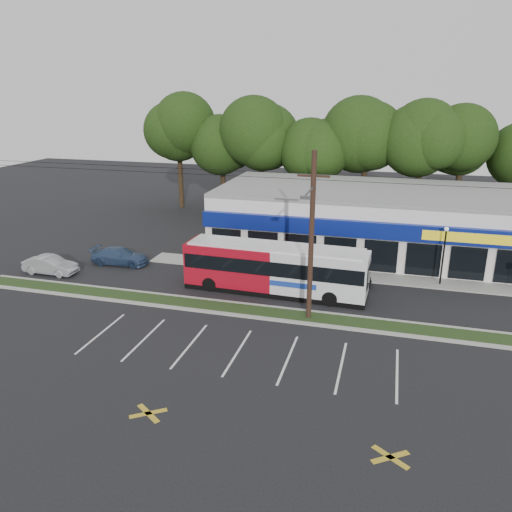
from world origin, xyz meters
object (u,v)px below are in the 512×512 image
object	(u,v)px
lamp_post	(444,249)
car_silver	(50,265)
car_dark	(340,276)
metrobus	(275,268)
car_blue	(120,256)
utility_pole	(308,232)
pedestrian_b	(320,263)
pedestrian_a	(346,266)

from	to	relation	value
lamp_post	car_silver	world-z (taller)	lamp_post
car_dark	car_silver	world-z (taller)	car_dark
car_dark	metrobus	bearing A→B (deg)	112.94
lamp_post	car_blue	xyz separation A→B (m)	(-24.00, -1.97, -2.01)
utility_pole	metrobus	xyz separation A→B (m)	(-2.74, 3.57, -3.66)
lamp_post	car_blue	distance (m)	24.17
metrobus	car_blue	size ratio (longest dim) A/B	2.75
car_silver	car_blue	size ratio (longest dim) A/B	0.90
lamp_post	car_silver	xyz separation A→B (m)	(-27.87, -5.30, -2.00)
metrobus	pedestrian_b	world-z (taller)	metrobus
utility_pole	pedestrian_a	bearing A→B (deg)	78.16
pedestrian_a	lamp_post	bearing A→B (deg)	156.90
car_dark	utility_pole	bearing A→B (deg)	160.14
lamp_post	metrobus	world-z (taller)	lamp_post
metrobus	car_silver	distance (m)	17.03
pedestrian_a	pedestrian_b	world-z (taller)	pedestrian_b
metrobus	pedestrian_a	world-z (taller)	metrobus
metrobus	car_silver	xyz separation A→B (m)	(-16.96, -1.00, -1.08)
lamp_post	metrobus	bearing A→B (deg)	-158.49
pedestrian_b	car_silver	bearing A→B (deg)	42.31
utility_pole	pedestrian_a	size ratio (longest dim) A/B	27.79
utility_pole	pedestrian_a	distance (m)	8.96
utility_pole	pedestrian_b	world-z (taller)	utility_pole
pedestrian_b	car_dark	bearing A→B (deg)	163.23
lamp_post	utility_pole	bearing A→B (deg)	-136.05
lamp_post	pedestrian_a	xyz separation A→B (m)	(-6.58, -0.30, -1.77)
metrobus	pedestrian_a	xyz separation A→B (m)	(4.33, 4.00, -0.86)
car_silver	car_dark	bearing A→B (deg)	-80.57
utility_pole	metrobus	bearing A→B (deg)	127.51
car_silver	pedestrian_b	bearing A→B (deg)	-75.16
utility_pole	lamp_post	xyz separation A→B (m)	(8.17, 7.87, -2.74)
lamp_post	pedestrian_a	world-z (taller)	lamp_post
car_silver	pedestrian_b	world-z (taller)	pedestrian_b
utility_pole	lamp_post	bearing A→B (deg)	43.95
car_dark	pedestrian_a	bearing A→B (deg)	-14.07
utility_pole	car_silver	bearing A→B (deg)	172.56
utility_pole	car_silver	world-z (taller)	utility_pole
car_silver	car_blue	world-z (taller)	car_silver
utility_pole	car_blue	size ratio (longest dim) A/B	11.06
car_blue	car_silver	bearing A→B (deg)	127.61
car_blue	metrobus	bearing A→B (deg)	-103.12
car_dark	pedestrian_a	xyz separation A→B (m)	(0.21, 1.65, 0.16)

